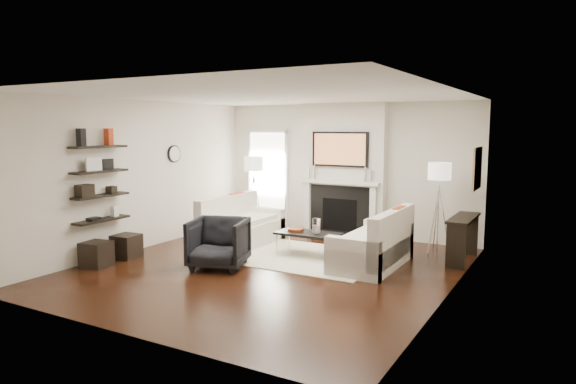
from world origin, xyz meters
The scene contains 71 objects.
room_envelope centered at (0.00, 0.00, 1.35)m, with size 6.00×6.00×6.00m.
chimney_breast centered at (0.00, 2.88, 1.35)m, with size 1.80×0.25×2.70m, color silver.
fireplace_surround centered at (0.00, 2.74, 0.52)m, with size 1.30×0.02×1.04m, color black.
firebox centered at (0.00, 2.73, 0.45)m, with size 0.75×0.02×0.65m, color black.
mantel_pilaster_l centered at (-0.72, 2.71, 0.55)m, with size 0.12×0.08×1.10m, color white.
mantel_pilaster_r centered at (0.72, 2.71, 0.55)m, with size 0.12×0.08×1.10m, color white.
mantel_shelf centered at (0.00, 2.69, 1.12)m, with size 1.70×0.18×0.07m, color white.
tv_body centered at (0.00, 2.71, 1.78)m, with size 1.20×0.06×0.70m, color black.
tv_screen centered at (0.00, 2.68, 1.78)m, with size 1.10×0.01×0.62m, color #BF723F.
candlestick_l_tall centered at (-0.55, 2.70, 1.30)m, with size 0.04×0.04×0.30m, color silver.
candlestick_l_short centered at (-0.68, 2.70, 1.27)m, with size 0.04×0.04×0.24m, color silver.
candlestick_r_tall centered at (0.55, 2.70, 1.30)m, with size 0.04×0.04×0.30m, color silver.
candlestick_r_short centered at (0.68, 2.70, 1.27)m, with size 0.04×0.04×0.24m, color silver.
hallway_panel centered at (-1.85, 2.98, 1.05)m, with size 0.90×0.02×2.10m, color white.
door_trim_l centered at (-2.33, 2.96, 1.05)m, with size 0.06×0.06×2.16m, color white.
door_trim_r centered at (-1.37, 2.96, 1.05)m, with size 0.06×0.06×2.16m, color white.
door_trim_top centered at (-1.85, 2.96, 2.13)m, with size 1.02×0.06×0.06m, color white.
rug centered at (0.17, 0.90, 0.01)m, with size 2.60×2.00×0.01m, color #F0E8C4.
loveseat_left_base centered at (-1.29, 1.13, 0.21)m, with size 0.85×1.80×0.42m, color white.
loveseat_left_back centered at (-1.63, 1.13, 0.53)m, with size 0.18×1.80×0.80m, color white.
loveseat_left_arm_n centered at (-1.29, 0.32, 0.30)m, with size 0.85×0.18×0.60m, color white.
loveseat_left_arm_s centered at (-1.29, 1.94, 0.30)m, with size 0.85×0.18×0.60m, color white.
loveseat_left_cushion centered at (-1.24, 1.13, 0.47)m, with size 0.63×1.44×0.10m, color white.
pillow_left_orange centered at (-1.63, 1.43, 0.73)m, with size 0.10×0.42×0.42m, color #AD3415.
pillow_left_charcoal centered at (-1.63, 0.83, 0.72)m, with size 0.10×0.40×0.40m, color black.
loveseat_right_base centered at (1.36, 0.94, 0.21)m, with size 0.85×1.80×0.42m, color white.
loveseat_right_back centered at (1.69, 0.94, 0.53)m, with size 0.18×1.80×0.80m, color white.
loveseat_right_arm_n centered at (1.36, 0.13, 0.30)m, with size 0.85×0.18×0.60m, color white.
loveseat_right_arm_s centered at (1.36, 1.75, 0.30)m, with size 0.85×0.18×0.60m, color white.
loveseat_right_cushion centered at (1.31, 0.94, 0.47)m, with size 0.63×1.44×0.10m, color white.
pillow_right_orange centered at (1.69, 1.24, 0.73)m, with size 0.10×0.42×0.42m, color #AD3415.
pillow_right_charcoal centered at (1.69, 0.64, 0.72)m, with size 0.10×0.40×0.40m, color black.
coffee_table centered at (0.19, 0.97, 0.40)m, with size 1.10×0.55×0.04m, color black.
coffee_leg_nw centered at (-0.31, 0.75, 0.19)m, with size 0.02×0.02×0.38m, color silver.
coffee_leg_ne centered at (0.69, 0.75, 0.19)m, with size 0.02×0.02×0.38m, color silver.
coffee_leg_sw centered at (-0.31, 1.19, 0.19)m, with size 0.02×0.02×0.38m, color silver.
coffee_leg_se centered at (0.69, 1.19, 0.19)m, with size 0.02×0.02×0.38m, color silver.
hurricane_glass centered at (0.34, 0.97, 0.56)m, with size 0.14×0.14×0.24m, color white.
hurricane_candle centered at (0.34, 0.97, 0.49)m, with size 0.10×0.10×0.14m, color white.
copper_bowl centered at (-0.06, 0.97, 0.45)m, with size 0.28×0.28×0.05m, color #A43F1B.
armchair centered at (-0.73, -0.35, 0.43)m, with size 0.84×0.79×0.87m, color black.
lamp_left_post centered at (-1.85, 2.39, 0.60)m, with size 0.02×0.02×1.20m, color silver.
lamp_left_shade centered at (-1.85, 2.39, 1.45)m, with size 0.40×0.40×0.30m, color white.
lamp_left_leg_a centered at (-1.74, 2.39, 0.60)m, with size 0.02×0.02×1.25m, color silver.
lamp_left_leg_b centered at (-1.91, 2.49, 0.60)m, with size 0.02×0.02×1.25m, color silver.
lamp_left_leg_c centered at (-1.91, 2.30, 0.60)m, with size 0.02×0.02×1.25m, color silver.
lamp_right_post centered at (2.05, 2.39, 0.60)m, with size 0.02×0.02×1.20m, color silver.
lamp_right_shade centered at (2.05, 2.39, 1.45)m, with size 0.40×0.40×0.30m, color white.
lamp_right_leg_a centered at (2.16, 2.39, 0.60)m, with size 0.02×0.02×1.25m, color silver.
lamp_right_leg_b centered at (2.00, 2.49, 0.60)m, with size 0.02×0.02×1.25m, color silver.
lamp_right_leg_c centered at (1.99, 2.30, 0.60)m, with size 0.02×0.02×1.25m, color silver.
console_top centered at (2.57, 1.94, 0.73)m, with size 0.35×1.20×0.04m, color black.
console_leg_n centered at (2.57, 1.39, 0.35)m, with size 0.30×0.04×0.71m, color black.
console_leg_s centered at (2.57, 2.49, 0.35)m, with size 0.30×0.04×0.71m, color black.
wall_art centered at (2.73, 2.05, 1.55)m, with size 0.03×0.70×0.70m, color #AA7F55.
shelf_bottom centered at (-2.62, -1.00, 0.70)m, with size 0.25×1.00×0.04m, color black.
shelf_lower centered at (-2.62, -1.00, 1.10)m, with size 0.25×1.00×0.04m, color black.
shelf_upper centered at (-2.62, -1.00, 1.50)m, with size 0.25×1.00×0.04m, color black.
shelf_top centered at (-2.62, -1.00, 1.90)m, with size 0.25×1.00×0.04m, color black.
decor_magfile_a centered at (-2.62, -1.33, 2.06)m, with size 0.12×0.10×0.28m, color black.
decor_magfile_b centered at (-2.62, -0.79, 2.06)m, with size 0.12×0.10×0.28m, color #AD3415.
decor_frame_a centered at (-2.62, -1.11, 1.63)m, with size 0.04×0.30×0.22m, color white.
decor_frame_b centered at (-2.62, -0.83, 1.61)m, with size 0.04×0.22×0.18m, color black.
decor_wine_rack centered at (-2.62, -1.31, 1.22)m, with size 0.18×0.25×0.20m, color black.
decor_box_small centered at (-2.62, -0.77, 1.18)m, with size 0.15×0.12×0.12m, color black.
decor_books centered at (-2.62, -1.16, 0.74)m, with size 0.14×0.20×0.05m, color black.
decor_box_tall centered at (-2.62, -0.73, 0.81)m, with size 0.10×0.10×0.18m, color white.
clock_rim centered at (-2.73, 0.90, 1.70)m, with size 0.34×0.34×0.04m, color black.
clock_face centered at (-2.71, 0.90, 1.70)m, with size 0.29×0.29×0.01m, color white.
ottoman_near centered at (-2.47, -0.64, 0.20)m, with size 0.40×0.40×0.40m, color black.
ottoman_far centered at (-2.47, -1.26, 0.20)m, with size 0.40×0.40×0.40m, color black.
Camera 1 is at (4.14, -6.73, 2.21)m, focal length 32.00 mm.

